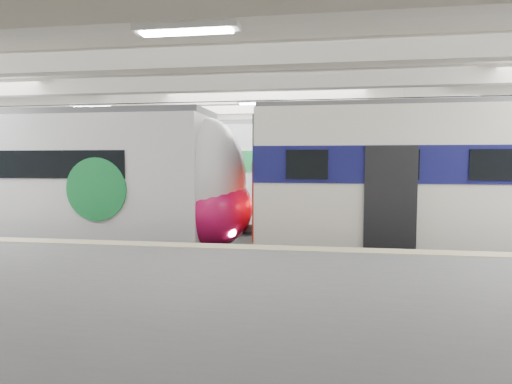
# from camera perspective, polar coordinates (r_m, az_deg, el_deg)

# --- Properties ---
(station_hall) EXTENTS (36.00, 24.00, 5.75)m
(station_hall) POSITION_cam_1_polar(r_m,az_deg,el_deg) (10.73, -2.14, 5.59)
(station_hall) COLOR black
(station_hall) RESTS_ON ground
(modern_emu) EXTENTS (13.91, 2.87, 4.48)m
(modern_emu) POSITION_cam_1_polar(r_m,az_deg,el_deg) (14.87, -25.59, 0.77)
(modern_emu) COLOR silver
(modern_emu) RESTS_ON ground
(older_rer) EXTENTS (13.72, 3.03, 4.51)m
(older_rer) POSITION_cam_1_polar(r_m,az_deg,el_deg) (13.29, 30.93, 0.95)
(older_rer) COLOR white
(older_rer) RESTS_ON ground
(far_train) EXTENTS (14.42, 2.95, 4.58)m
(far_train) POSITION_cam_1_polar(r_m,az_deg,el_deg) (19.15, -13.14, 2.22)
(far_train) COLOR silver
(far_train) RESTS_ON ground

